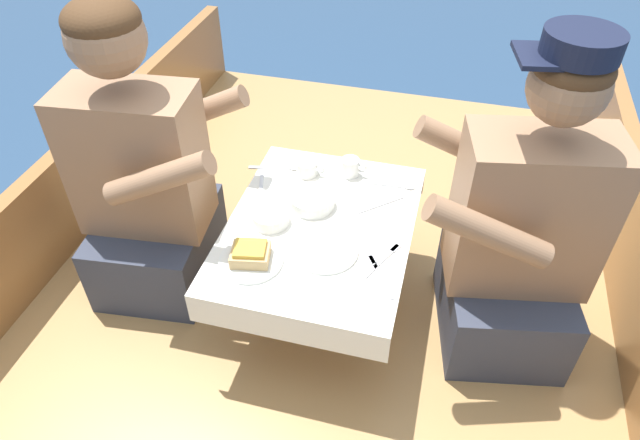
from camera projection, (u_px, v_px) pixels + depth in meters
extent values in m
plane|color=navy|center=(315.00, 366.00, 2.11)|extent=(60.00, 60.00, 0.00)
cube|color=#A87F4C|center=(315.00, 343.00, 2.02)|extent=(2.06, 3.24, 0.28)
cube|color=#936033|center=(39.00, 227.00, 2.00)|extent=(0.06, 3.24, 0.37)
cylinder|color=#B2B2B7|center=(320.00, 268.00, 1.87)|extent=(0.07, 0.07, 0.34)
cube|color=#A87F4C|center=(320.00, 228.00, 1.76)|extent=(0.53, 0.71, 0.02)
cube|color=white|center=(320.00, 225.00, 1.75)|extent=(0.56, 0.74, 0.00)
cube|color=white|center=(285.00, 329.00, 1.51)|extent=(0.56, 0.00, 0.10)
cube|color=white|center=(346.00, 170.00, 2.05)|extent=(0.56, 0.00, 0.10)
cube|color=#333847|center=(159.00, 246.00, 2.01)|extent=(0.40, 0.48, 0.26)
cube|color=#936B4C|center=(137.00, 161.00, 1.77)|extent=(0.42, 0.26, 0.48)
sphere|color=#936B4C|center=(106.00, 37.00, 1.50)|extent=(0.22, 0.22, 0.22)
ellipsoid|color=#472D19|center=(101.00, 19.00, 1.47)|extent=(0.21, 0.21, 0.12)
cylinder|color=#936B4C|center=(199.00, 112.00, 1.83)|extent=(0.34, 0.10, 0.21)
cylinder|color=#936B4C|center=(159.00, 179.00, 1.56)|extent=(0.34, 0.10, 0.21)
cube|color=#333847|center=(501.00, 301.00, 1.82)|extent=(0.44, 0.50, 0.26)
cube|color=#936B4C|center=(529.00, 213.00, 1.57)|extent=(0.43, 0.29, 0.48)
sphere|color=#936B4C|center=(569.00, 86.00, 1.32)|extent=(0.19, 0.19, 0.19)
ellipsoid|color=#472D19|center=(574.00, 69.00, 1.29)|extent=(0.18, 0.18, 0.11)
cylinder|color=#936B4C|center=(489.00, 232.00, 1.39)|extent=(0.34, 0.13, 0.21)
cylinder|color=#936B4C|center=(469.00, 149.00, 1.66)|extent=(0.34, 0.13, 0.21)
cylinder|color=black|center=(582.00, 44.00, 1.25)|extent=(0.18, 0.18, 0.06)
cube|color=black|center=(539.00, 56.00, 1.28)|extent=(0.12, 0.15, 0.01)
cylinder|color=silver|center=(251.00, 260.00, 1.62)|extent=(0.18, 0.18, 0.01)
cylinder|color=silver|center=(325.00, 250.00, 1.66)|extent=(0.19, 0.19, 0.01)
cube|color=tan|center=(250.00, 255.00, 1.61)|extent=(0.12, 0.11, 0.04)
cube|color=gold|center=(250.00, 249.00, 1.59)|extent=(0.10, 0.09, 0.01)
cylinder|color=silver|center=(312.00, 200.00, 1.80)|extent=(0.14, 0.14, 0.04)
cylinder|color=beige|center=(312.00, 198.00, 1.80)|extent=(0.12, 0.12, 0.02)
cylinder|color=silver|center=(270.00, 218.00, 1.74)|extent=(0.11, 0.11, 0.04)
cylinder|color=beige|center=(270.00, 215.00, 1.74)|extent=(0.09, 0.09, 0.02)
cylinder|color=silver|center=(307.00, 168.00, 1.93)|extent=(0.07, 0.07, 0.05)
torus|color=silver|center=(320.00, 170.00, 1.92)|extent=(0.04, 0.01, 0.04)
cylinder|color=#3D2314|center=(307.00, 165.00, 1.92)|extent=(0.06, 0.06, 0.01)
cylinder|color=silver|center=(350.00, 167.00, 1.92)|extent=(0.06, 0.06, 0.06)
torus|color=silver|center=(362.00, 168.00, 1.91)|extent=(0.04, 0.01, 0.04)
cylinder|color=#3D2314|center=(350.00, 163.00, 1.91)|extent=(0.05, 0.05, 0.01)
cube|color=silver|center=(381.00, 261.00, 1.63)|extent=(0.08, 0.16, 0.00)
cube|color=silver|center=(395.00, 248.00, 1.67)|extent=(0.03, 0.04, 0.00)
cube|color=silver|center=(381.00, 277.00, 1.58)|extent=(0.10, 0.15, 0.00)
cube|color=silver|center=(372.00, 260.00, 1.63)|extent=(0.04, 0.04, 0.00)
cube|color=silver|center=(273.00, 168.00, 1.97)|extent=(0.17, 0.05, 0.00)
ellipsoid|color=silver|center=(293.00, 168.00, 1.96)|extent=(0.04, 0.02, 0.01)
cube|color=silver|center=(381.00, 204.00, 1.82)|extent=(0.13, 0.12, 0.00)
cube|color=silver|center=(261.00, 191.00, 1.87)|extent=(0.06, 0.17, 0.00)
cube|color=silver|center=(388.00, 185.00, 1.89)|extent=(0.17, 0.02, 0.00)
ellipsoid|color=silver|center=(409.00, 187.00, 1.88)|extent=(0.04, 0.02, 0.01)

